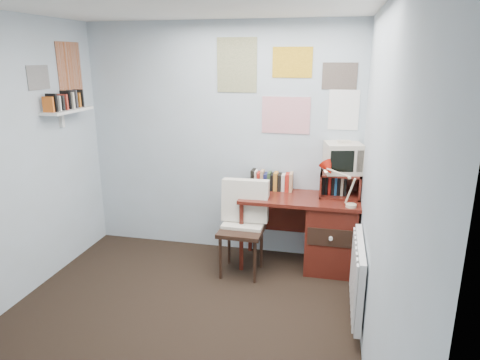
% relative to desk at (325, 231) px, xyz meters
% --- Properties ---
extents(ground, '(3.50, 3.50, 0.00)m').
position_rel_desk_xyz_m(ground, '(-1.17, -1.48, -0.41)').
color(ground, black).
rests_on(ground, ground).
extents(back_wall, '(3.00, 0.02, 2.50)m').
position_rel_desk_xyz_m(back_wall, '(-1.17, 0.27, 0.84)').
color(back_wall, '#A4B3BB').
rests_on(back_wall, ground).
extents(right_wall, '(0.02, 3.50, 2.50)m').
position_rel_desk_xyz_m(right_wall, '(0.33, -1.48, 0.84)').
color(right_wall, '#A4B3BB').
rests_on(right_wall, ground).
extents(desk, '(1.20, 0.55, 0.76)m').
position_rel_desk_xyz_m(desk, '(0.00, 0.00, 0.00)').
color(desk, '#5A1D14').
rests_on(desk, ground).
extents(desk_chair, '(0.48, 0.46, 0.92)m').
position_rel_desk_xyz_m(desk_chair, '(-0.82, -0.30, 0.05)').
color(desk_chair, black).
rests_on(desk_chair, ground).
extents(desk_lamp, '(0.30, 0.28, 0.37)m').
position_rel_desk_xyz_m(desk_lamp, '(0.23, -0.20, 0.54)').
color(desk_lamp, red).
rests_on(desk_lamp, desk).
extents(tv_riser, '(0.40, 0.30, 0.25)m').
position_rel_desk_xyz_m(tv_riser, '(0.12, 0.11, 0.48)').
color(tv_riser, '#5A1D14').
rests_on(tv_riser, desk).
extents(crt_tv, '(0.41, 0.39, 0.33)m').
position_rel_desk_xyz_m(crt_tv, '(0.13, 0.13, 0.77)').
color(crt_tv, beige).
rests_on(crt_tv, tv_riser).
extents(book_row, '(0.60, 0.14, 0.22)m').
position_rel_desk_xyz_m(book_row, '(-0.51, 0.18, 0.46)').
color(book_row, '#5A1D14').
rests_on(book_row, desk).
extents(radiator, '(0.09, 0.80, 0.60)m').
position_rel_desk_xyz_m(radiator, '(0.29, -0.93, 0.01)').
color(radiator, white).
rests_on(radiator, right_wall).
extents(wall_shelf, '(0.20, 0.62, 0.24)m').
position_rel_desk_xyz_m(wall_shelf, '(-2.57, -0.38, 1.21)').
color(wall_shelf, white).
rests_on(wall_shelf, left_wall).
extents(posters_back, '(1.20, 0.01, 0.90)m').
position_rel_desk_xyz_m(posters_back, '(-0.47, 0.26, 1.44)').
color(posters_back, white).
rests_on(posters_back, back_wall).
extents(posters_left, '(0.01, 0.70, 0.60)m').
position_rel_desk_xyz_m(posters_left, '(-2.67, -0.38, 1.59)').
color(posters_left, white).
rests_on(posters_left, left_wall).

